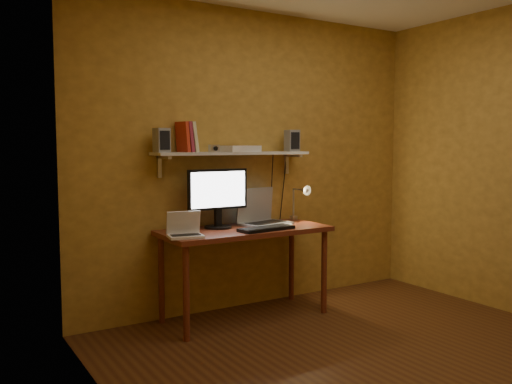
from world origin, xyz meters
TOP-DOWN VIEW (x-y plane):
  - room at (0.00, 0.00)m, footprint 3.44×3.24m
  - desk at (-0.30, 1.28)m, footprint 1.40×0.60m
  - wall_shelf at (-0.30, 1.47)m, footprint 1.40×0.25m
  - monitor at (-0.49, 1.41)m, footprint 0.54×0.23m
  - laptop at (-0.07, 1.41)m, footprint 0.47×0.38m
  - netbook at (-0.90, 1.15)m, footprint 0.28×0.23m
  - keyboard at (-0.21, 1.11)m, footprint 0.49×0.21m
  - mouse at (0.03, 1.15)m, footprint 0.10×0.08m
  - desk_lamp at (0.36, 1.41)m, footprint 0.09×0.23m
  - speaker_left at (-0.94, 1.47)m, footprint 0.12×0.12m
  - speaker_right at (0.29, 1.46)m, footprint 0.11×0.11m
  - books at (-0.72, 1.50)m, footprint 0.15×0.17m
  - shelf_camera at (-0.52, 1.41)m, footprint 0.10×0.06m
  - router at (-0.25, 1.46)m, footprint 0.35×0.26m

SIDE VIEW (x-z plane):
  - desk at x=-0.30m, z-range 0.29..1.04m
  - keyboard at x=-0.21m, z-range 0.75..0.78m
  - mouse at x=0.03m, z-range 0.75..0.78m
  - netbook at x=-0.90m, z-range 0.71..0.90m
  - laptop at x=-0.07m, z-range 0.68..0.98m
  - desk_lamp at x=0.36m, z-range 0.77..1.15m
  - monitor at x=-0.49m, z-range 0.78..1.27m
  - room at x=0.00m, z-range -0.02..2.62m
  - wall_shelf at x=-0.30m, z-range 1.26..1.46m
  - router at x=-0.25m, z-range 1.38..1.43m
  - shelf_camera at x=-0.52m, z-range 1.38..1.43m
  - speaker_left at x=-0.94m, z-range 1.38..1.56m
  - speaker_right at x=0.29m, z-range 1.38..1.57m
  - books at x=-0.72m, z-range 1.37..1.62m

